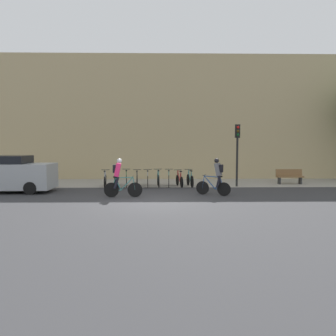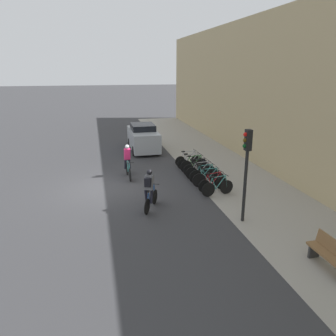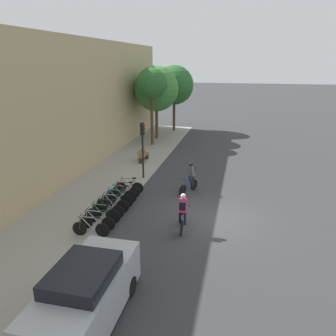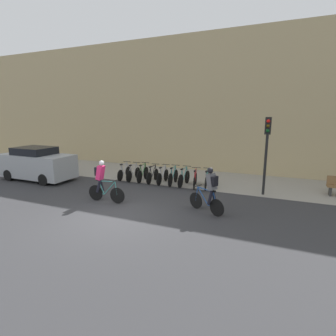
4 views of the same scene
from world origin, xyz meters
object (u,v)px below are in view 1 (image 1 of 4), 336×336
cyclist_grey (217,176)px  parked_bike_2 (126,179)px  cyclist_pink (119,177)px  parked_bike_5 (158,179)px  parked_bike_4 (148,180)px  parked_bike_3 (137,180)px  parked_bike_0 (105,180)px  bench (290,176)px  parked_bike_1 (116,180)px  parked_bike_6 (169,179)px  traffic_light_pole (237,144)px  parked_car (10,174)px  parked_bike_7 (179,180)px  parked_bike_8 (190,180)px

cyclist_grey → parked_bike_2: bearing=144.4°
cyclist_pink → cyclist_grey: bearing=5.2°
parked_bike_5 → parked_bike_4: bearing=-179.9°
parked_bike_3 → parked_bike_0: bearing=-180.0°
bench → parked_bike_2: bearing=-173.6°
parked_bike_0 → parked_bike_1: bearing=-0.0°
cyclist_grey → bench: size_ratio=1.09×
parked_bike_6 → parked_bike_1: bearing=-180.0°
bench → parked_bike_1: bearing=-174.0°
traffic_light_pole → parked_bike_3: bearing=179.9°
parked_bike_4 → parked_car: parked_car is taller
cyclist_pink → parked_bike_1: 3.82m
parked_bike_4 → parked_bike_5: parked_bike_5 is taller
cyclist_grey → parked_bike_0: 6.73m
cyclist_grey → parked_bike_0: bearing=150.4°
parked_bike_5 → parked_bike_7: size_ratio=1.07×
parked_bike_2 → parked_bike_4: size_ratio=0.99×
cyclist_grey → parked_bike_2: (-4.62, 3.31, -0.53)m
parked_bike_5 → parked_bike_7: 1.21m
cyclist_grey → parked_bike_8: bearing=106.5°
parked_bike_0 → parked_car: (-4.45, -2.03, 0.51)m
parked_bike_4 → parked_bike_6: (1.21, 0.00, 0.01)m
parked_bike_0 → parked_bike_5: parked_bike_5 is taller
traffic_light_pole → parked_bike_1: bearing=179.9°
parked_bike_1 → parked_bike_4: size_ratio=0.99×
parked_bike_3 → parked_bike_5: parked_bike_5 is taller
cyclist_pink → parked_bike_6: (2.34, 3.72, -0.54)m
parked_bike_0 → parked_bike_2: bearing=0.1°
parked_bike_2 → parked_bike_4: 1.21m
parked_bike_3 → cyclist_pink: bearing=-98.1°
cyclist_pink → parked_bike_0: bearing=109.1°
parked_bike_2 → parked_bike_5: (1.82, -0.00, -0.00)m
parked_bike_0 → parked_bike_3: 1.82m
parked_bike_1 → parked_bike_6: size_ratio=1.00×
cyclist_grey → bench: bearing=40.3°
cyclist_grey → parked_car: (-10.28, 1.28, -0.05)m
parked_bike_8 → parked_bike_6: bearing=180.0°
cyclist_grey → parked_bike_4: bearing=135.8°
cyclist_pink → parked_bike_8: cyclist_pink is taller
cyclist_grey → parked_bike_3: cyclist_grey is taller
traffic_light_pole → cyclist_grey: bearing=-117.4°
parked_bike_6 → parked_bike_8: (1.21, -0.00, -0.01)m
parked_bike_6 → parked_car: size_ratio=0.39×
parked_bike_7 → parked_car: size_ratio=0.36×
parked_bike_2 → traffic_light_pole: 6.65m
parked_bike_2 → parked_bike_6: bearing=-0.0°
parked_bike_7 → bench: (6.78, 1.09, 0.09)m
parked_bike_1 → traffic_light_pole: 7.24m
cyclist_pink → parked_bike_3: 3.80m
parked_bike_5 → parked_bike_7: parked_bike_5 is taller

